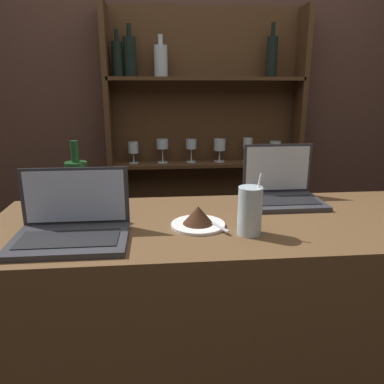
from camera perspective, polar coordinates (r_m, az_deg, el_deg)
The scene contains 8 objects.
bar_counter at distance 1.60m, azimuth 3.88°, elevation -22.78°, with size 1.62×0.62×1.08m.
back_wall at distance 2.35m, azimuth -0.11°, elevation 11.30°, with size 7.00×0.06×2.70m.
back_shelf at distance 2.32m, azimuth 1.67°, elevation 3.49°, with size 1.15×0.18×1.97m.
laptop_near at distance 1.23m, azimuth -17.86°, elevation -4.90°, with size 0.35×0.25×0.21m.
laptop_far at distance 1.58m, azimuth 13.55°, elevation 0.32°, with size 0.29×0.24×0.23m.
cake_plate at distance 1.27m, azimuth 0.95°, elevation -4.02°, with size 0.18×0.19×0.07m.
water_glass at distance 1.20m, azimuth 8.82°, elevation -2.86°, with size 0.08×0.08×0.20m.
wine_bottle_green at distance 1.43m, azimuth -17.02°, elevation 0.74°, with size 0.08×0.08×0.27m.
Camera 1 is at (-0.22, -0.92, 1.54)m, focal length 35.00 mm.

